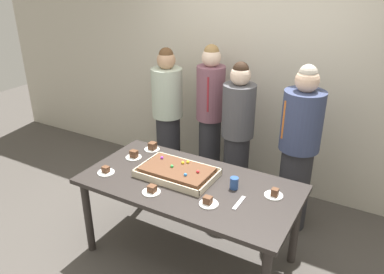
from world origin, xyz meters
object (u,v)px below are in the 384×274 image
at_px(plated_slice_center_back, 106,171).
at_px(person_green_shirt_behind, 298,149).
at_px(plated_slice_center_front, 134,156).
at_px(person_far_right_suit, 168,115).
at_px(plated_slice_near_right, 208,202).
at_px(cake_server_utensil, 239,203).
at_px(sheet_cake, 177,172).
at_px(party_table, 189,191).
at_px(plated_slice_near_left, 152,190).
at_px(person_serving_front, 210,116).
at_px(plated_slice_far_right, 152,147).
at_px(drink_cup_nearest, 234,183).
at_px(plated_slice_far_left, 274,194).
at_px(person_striped_tie_right, 238,135).

xyz_separation_m(plated_slice_center_back, person_green_shirt_behind, (1.39, 1.14, 0.07)).
distance_m(plated_slice_center_front, person_far_right_suit, 1.01).
xyz_separation_m(plated_slice_near_right, plated_slice_center_back, (-1.01, -0.02, -0.00)).
relative_size(cake_server_utensil, person_far_right_suit, 0.12).
bearing_deg(sheet_cake, person_green_shirt_behind, 47.02).
bearing_deg(party_table, plated_slice_center_front, 169.55).
xyz_separation_m(plated_slice_near_left, plated_slice_center_front, (-0.50, 0.41, 0.01)).
relative_size(plated_slice_near_left, person_serving_front, 0.09).
xyz_separation_m(plated_slice_far_right, drink_cup_nearest, (1.00, -0.25, 0.02)).
xyz_separation_m(sheet_cake, cake_server_utensil, (0.64, -0.12, -0.03)).
relative_size(plated_slice_center_front, cake_server_utensil, 0.75).
height_order(person_serving_front, person_far_right_suit, person_serving_front).
distance_m(sheet_cake, cake_server_utensil, 0.65).
bearing_deg(plated_slice_far_right, plated_slice_center_front, -102.82).
height_order(plated_slice_near_left, person_green_shirt_behind, person_green_shirt_behind).
bearing_deg(plated_slice_center_front, plated_slice_far_right, 77.18).
xyz_separation_m(plated_slice_far_right, cake_server_utensil, (1.12, -0.43, -0.02)).
height_order(plated_slice_near_left, drink_cup_nearest, drink_cup_nearest).
height_order(plated_slice_far_left, person_green_shirt_behind, person_green_shirt_behind).
height_order(sheet_cake, plated_slice_center_back, sheet_cake).
relative_size(sheet_cake, plated_slice_center_front, 4.45).
distance_m(drink_cup_nearest, person_far_right_suit, 1.64).
bearing_deg(plated_slice_near_right, plated_slice_far_right, 148.51).
height_order(party_table, plated_slice_near_left, plated_slice_near_left).
distance_m(plated_slice_far_left, drink_cup_nearest, 0.33).
bearing_deg(plated_slice_far_left, plated_slice_near_right, -138.09).
xyz_separation_m(plated_slice_near_left, person_serving_front, (-0.23, 1.48, 0.10)).
bearing_deg(person_far_right_suit, person_striped_tie_right, 47.54).
bearing_deg(plated_slice_near_left, plated_slice_far_right, 124.83).
distance_m(sheet_cake, person_green_shirt_behind, 1.19).
relative_size(plated_slice_far_left, plated_slice_center_back, 1.00).
bearing_deg(cake_server_utensil, person_striped_tie_right, 114.09).
bearing_deg(plated_slice_far_right, person_far_right_suit, 112.05).
bearing_deg(person_serving_front, plated_slice_center_front, -27.20).
bearing_deg(plated_slice_far_left, person_green_shirt_behind, 91.84).
height_order(plated_slice_center_front, drink_cup_nearest, drink_cup_nearest).
distance_m(plated_slice_center_front, plated_slice_center_back, 0.35).
height_order(plated_slice_center_back, person_far_right_suit, person_far_right_suit).
bearing_deg(person_green_shirt_behind, plated_slice_far_left, 44.82).
bearing_deg(plated_slice_far_right, person_striped_tie_right, 45.58).
bearing_deg(person_striped_tie_right, plated_slice_center_back, -21.42).
distance_m(party_table, person_serving_front, 1.28).
xyz_separation_m(sheet_cake, plated_slice_near_left, (-0.04, -0.33, -0.02)).
height_order(cake_server_utensil, person_striped_tie_right, person_striped_tie_right).
bearing_deg(plated_slice_center_back, party_table, 17.49).
relative_size(cake_server_utensil, person_serving_front, 0.12).
height_order(sheet_cake, person_serving_front, person_serving_front).
bearing_deg(plated_slice_near_right, person_striped_tie_right, 103.18).
bearing_deg(plated_slice_far_left, plated_slice_center_back, -164.93).
bearing_deg(person_serving_front, person_striped_tie_right, 52.73).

